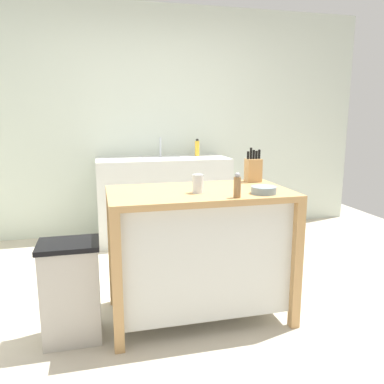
{
  "coord_description": "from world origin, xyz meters",
  "views": [
    {
      "loc": [
        -0.64,
        -2.51,
        1.37
      ],
      "look_at": [
        0.01,
        0.09,
        0.84
      ],
      "focal_mm": 35.93,
      "sensor_mm": 36.0,
      "label": 1
    }
  ],
  "objects_px": {
    "bowl_ceramic_wide": "(264,190)",
    "kitchen_island": "(199,247)",
    "knife_block": "(253,169)",
    "bottle_spray_cleaner": "(197,148)",
    "drinking_cup": "(198,184)",
    "pepper_grinder": "(237,186)",
    "sink_faucet": "(160,147)",
    "trash_bin": "(71,291)"
  },
  "relations": [
    {
      "from": "drinking_cup",
      "to": "pepper_grinder",
      "type": "height_order",
      "value": "pepper_grinder"
    },
    {
      "from": "kitchen_island",
      "to": "trash_bin",
      "type": "relative_size",
      "value": 1.9
    },
    {
      "from": "bowl_ceramic_wide",
      "to": "pepper_grinder",
      "type": "xyz_separation_m",
      "value": [
        -0.21,
        -0.07,
        0.05
      ]
    },
    {
      "from": "kitchen_island",
      "to": "trash_bin",
      "type": "distance_m",
      "value": 0.86
    },
    {
      "from": "knife_block",
      "to": "bowl_ceramic_wide",
      "type": "bearing_deg",
      "value": -104.21
    },
    {
      "from": "knife_block",
      "to": "pepper_grinder",
      "type": "xyz_separation_m",
      "value": [
        -0.32,
        -0.51,
        -0.02
      ]
    },
    {
      "from": "sink_faucet",
      "to": "trash_bin",
      "type": "bearing_deg",
      "value": -113.88
    },
    {
      "from": "pepper_grinder",
      "to": "bottle_spray_cleaner",
      "type": "bearing_deg",
      "value": 81.55
    },
    {
      "from": "bowl_ceramic_wide",
      "to": "sink_faucet",
      "type": "relative_size",
      "value": 0.72
    },
    {
      "from": "bowl_ceramic_wide",
      "to": "sink_faucet",
      "type": "distance_m",
      "value": 2.16
    },
    {
      "from": "kitchen_island",
      "to": "bottle_spray_cleaner",
      "type": "xyz_separation_m",
      "value": [
        0.48,
        1.91,
        0.51
      ]
    },
    {
      "from": "knife_block",
      "to": "kitchen_island",
      "type": "bearing_deg",
      "value": -153.76
    },
    {
      "from": "pepper_grinder",
      "to": "sink_faucet",
      "type": "relative_size",
      "value": 0.7
    },
    {
      "from": "bowl_ceramic_wide",
      "to": "pepper_grinder",
      "type": "bearing_deg",
      "value": -160.12
    },
    {
      "from": "sink_faucet",
      "to": "bottle_spray_cleaner",
      "type": "bearing_deg",
      "value": -3.32
    },
    {
      "from": "bowl_ceramic_wide",
      "to": "trash_bin",
      "type": "bearing_deg",
      "value": 175.11
    },
    {
      "from": "bowl_ceramic_wide",
      "to": "drinking_cup",
      "type": "relative_size",
      "value": 1.34
    },
    {
      "from": "bowl_ceramic_wide",
      "to": "drinking_cup",
      "type": "bearing_deg",
      "value": 162.77
    },
    {
      "from": "drinking_cup",
      "to": "sink_faucet",
      "type": "xyz_separation_m",
      "value": [
        0.09,
        2.01,
        0.07
      ]
    },
    {
      "from": "knife_block",
      "to": "bowl_ceramic_wide",
      "type": "xyz_separation_m",
      "value": [
        -0.11,
        -0.44,
        -0.07
      ]
    },
    {
      "from": "bowl_ceramic_wide",
      "to": "pepper_grinder",
      "type": "distance_m",
      "value": 0.22
    },
    {
      "from": "pepper_grinder",
      "to": "trash_bin",
      "type": "height_order",
      "value": "pepper_grinder"
    },
    {
      "from": "drinking_cup",
      "to": "trash_bin",
      "type": "distance_m",
      "value": 1.02
    },
    {
      "from": "bowl_ceramic_wide",
      "to": "drinking_cup",
      "type": "height_order",
      "value": "drinking_cup"
    },
    {
      "from": "sink_faucet",
      "to": "bottle_spray_cleaner",
      "type": "height_order",
      "value": "sink_faucet"
    },
    {
      "from": "sink_faucet",
      "to": "knife_block",
      "type": "bearing_deg",
      "value": -76.13
    },
    {
      "from": "drinking_cup",
      "to": "pepper_grinder",
      "type": "xyz_separation_m",
      "value": [
        0.19,
        -0.2,
        0.01
      ]
    },
    {
      "from": "pepper_grinder",
      "to": "bottle_spray_cleaner",
      "type": "distance_m",
      "value": 2.21
    },
    {
      "from": "pepper_grinder",
      "to": "sink_faucet",
      "type": "height_order",
      "value": "sink_faucet"
    },
    {
      "from": "bowl_ceramic_wide",
      "to": "kitchen_island",
      "type": "bearing_deg",
      "value": 151.2
    },
    {
      "from": "knife_block",
      "to": "bowl_ceramic_wide",
      "type": "relative_size",
      "value": 1.59
    },
    {
      "from": "bowl_ceramic_wide",
      "to": "trash_bin",
      "type": "relative_size",
      "value": 0.25
    },
    {
      "from": "kitchen_island",
      "to": "bowl_ceramic_wide",
      "type": "height_order",
      "value": "bowl_ceramic_wide"
    },
    {
      "from": "bowl_ceramic_wide",
      "to": "bottle_spray_cleaner",
      "type": "xyz_separation_m",
      "value": [
        0.12,
        2.11,
        0.09
      ]
    },
    {
      "from": "kitchen_island",
      "to": "sink_faucet",
      "type": "bearing_deg",
      "value": 88.22
    },
    {
      "from": "bottle_spray_cleaner",
      "to": "drinking_cup",
      "type": "bearing_deg",
      "value": -104.58
    },
    {
      "from": "kitchen_island",
      "to": "pepper_grinder",
      "type": "distance_m",
      "value": 0.56
    },
    {
      "from": "trash_bin",
      "to": "sink_faucet",
      "type": "relative_size",
      "value": 2.86
    },
    {
      "from": "kitchen_island",
      "to": "drinking_cup",
      "type": "bearing_deg",
      "value": -111.58
    },
    {
      "from": "kitchen_island",
      "to": "pepper_grinder",
      "type": "bearing_deg",
      "value": -59.87
    },
    {
      "from": "bowl_ceramic_wide",
      "to": "sink_faucet",
      "type": "bearing_deg",
      "value": 98.21
    },
    {
      "from": "drinking_cup",
      "to": "pepper_grinder",
      "type": "bearing_deg",
      "value": -45.98
    }
  ]
}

